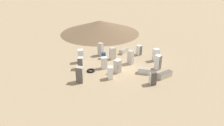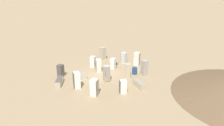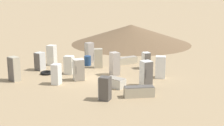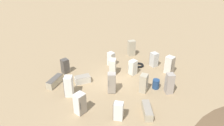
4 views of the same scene
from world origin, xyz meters
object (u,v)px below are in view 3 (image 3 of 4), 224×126
discarded_fridge_6 (105,88)px  discarded_fridge_14 (146,74)px  scrap_tire (47,73)px  rusty_barrel (88,61)px  discarded_fridge_1 (115,64)px  discarded_fridge_12 (79,70)px  discarded_fridge_7 (127,60)px  discarded_fridge_4 (89,53)px  discarded_fridge_8 (69,65)px  discarded_fridge_11 (52,55)px  discarded_fridge_10 (98,58)px  discarded_fridge_5 (115,82)px  discarded_fridge_13 (146,61)px  discarded_fridge_3 (14,69)px  discarded_fridge_2 (40,61)px  discarded_fridge_0 (139,92)px  discarded_fridge_15 (160,67)px  discarded_fridge_9 (56,74)px

discarded_fridge_6 → discarded_fridge_14: bearing=-26.8°
scrap_tire → rusty_barrel: bearing=18.9°
discarded_fridge_1 → discarded_fridge_12: bearing=-90.6°
discarded_fridge_7 → scrap_tire: 7.46m
discarded_fridge_12 → discarded_fridge_14: size_ratio=0.89×
discarded_fridge_4 → discarded_fridge_8: bearing=124.0°
discarded_fridge_11 → discarded_fridge_12: discarded_fridge_11 is taller
discarded_fridge_4 → rusty_barrel: (-0.55, -1.04, -0.49)m
discarded_fridge_10 → rusty_barrel: (-0.57, 1.12, -0.40)m
discarded_fridge_5 → discarded_fridge_13: (4.54, 3.57, 0.37)m
discarded_fridge_8 → discarded_fridge_13: discarded_fridge_8 is taller
discarded_fridge_3 → discarded_fridge_6: discarded_fridge_3 is taller
discarded_fridge_3 → scrap_tire: 2.81m
discarded_fridge_2 → discarded_fridge_14: discarded_fridge_14 is taller
discarded_fridge_4 → discarded_fridge_8: 4.19m
discarded_fridge_5 → discarded_fridge_1: bearing=-140.8°
discarded_fridge_2 → discarded_fridge_3: size_ratio=0.83×
discarded_fridge_0 → discarded_fridge_3: discarded_fridge_3 is taller
discarded_fridge_1 → discarded_fridge_6: (-2.90, -4.85, -0.18)m
discarded_fridge_14 → discarded_fridge_15: bearing=-149.1°
discarded_fridge_9 → discarded_fridge_12: bearing=51.1°
discarded_fridge_0 → discarded_fridge_3: 9.60m
discarded_fridge_7 → discarded_fridge_14: discarded_fridge_14 is taller
discarded_fridge_7 → discarded_fridge_1: bearing=-48.3°
discarded_fridge_6 → discarded_fridge_10: (2.58, 7.56, 0.10)m
discarded_fridge_9 → rusty_barrel: 5.82m
discarded_fridge_8 → rusty_barrel: discarded_fridge_8 is taller
discarded_fridge_4 → discarded_fridge_6: size_ratio=1.26×
discarded_fridge_11 → discarded_fridge_14: (4.49, -8.88, 0.02)m
discarded_fridge_0 → discarded_fridge_14: size_ratio=1.10×
discarded_fridge_4 → discarded_fridge_6: bearing=152.0°
discarded_fridge_4 → discarded_fridge_3: bearing=101.4°
discarded_fridge_5 → discarded_fridge_8: size_ratio=1.08×
discarded_fridge_7 → discarded_fridge_8: (-5.76, -1.09, 0.42)m
discarded_fridge_15 → discarded_fridge_9: bearing=-157.1°
discarded_fridge_11 → discarded_fridge_2: bearing=-94.1°
discarded_fridge_12 → discarded_fridge_14: discarded_fridge_14 is taller
discarded_fridge_12 → scrap_tire: bearing=-50.9°
discarded_fridge_4 → discarded_fridge_9: 6.96m
discarded_fridge_13 → discarded_fridge_14: size_ratio=0.77×
discarded_fridge_13 → discarded_fridge_5: bearing=44.4°
discarded_fridge_11 → scrap_tire: discarded_fridge_11 is taller
discarded_fridge_1 → discarded_fridge_7: bearing=134.1°
discarded_fridge_12 → discarded_fridge_1: bearing=-172.0°
discarded_fridge_0 → discarded_fridge_15: discarded_fridge_15 is taller
discarded_fridge_2 → discarded_fridge_6: discarded_fridge_2 is taller
discarded_fridge_10 → discarded_fridge_6: bearing=-178.6°
discarded_fridge_2 → discarded_fridge_12: size_ratio=0.93×
discarded_fridge_15 → rusty_barrel: 7.04m
discarded_fridge_4 → discarded_fridge_0: bearing=164.7°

